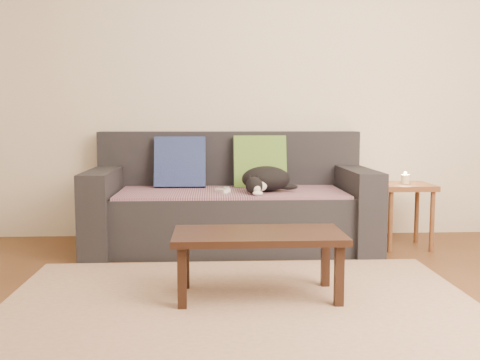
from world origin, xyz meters
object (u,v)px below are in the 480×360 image
object	(u,v)px
sofa	(231,206)
side_table	(405,195)
wii_remote_a	(222,191)
cat	(265,180)
coffee_table	(258,241)
wii_remote_b	(227,190)

from	to	relation	value
sofa	side_table	distance (m)	1.32
sofa	wii_remote_a	world-z (taller)	sofa
cat	coffee_table	distance (m)	1.14
cat	wii_remote_b	world-z (taller)	cat
sofa	cat	distance (m)	0.37
sofa	wii_remote_b	distance (m)	0.22
sofa	wii_remote_b	size ratio (longest dim) A/B	14.00
wii_remote_a	wii_remote_b	world-z (taller)	same
sofa	wii_remote_b	xyz separation A→B (m)	(-0.03, -0.16, 0.15)
wii_remote_a	coffee_table	size ratio (longest dim) A/B	0.16
side_table	coffee_table	world-z (taller)	side_table
sofa	side_table	size ratio (longest dim) A/B	4.33
sofa	cat	world-z (taller)	sofa
wii_remote_a	sofa	bearing A→B (deg)	-43.32
wii_remote_b	side_table	size ratio (longest dim) A/B	0.31
wii_remote_b	coffee_table	distance (m)	1.13
wii_remote_b	side_table	xyz separation A→B (m)	(1.34, 0.06, -0.05)
wii_remote_b	wii_remote_a	bearing A→B (deg)	140.89
wii_remote_a	wii_remote_b	bearing A→B (deg)	-59.15
wii_remote_b	coffee_table	world-z (taller)	wii_remote_b
cat	side_table	world-z (taller)	cat
side_table	cat	bearing A→B (deg)	-176.53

